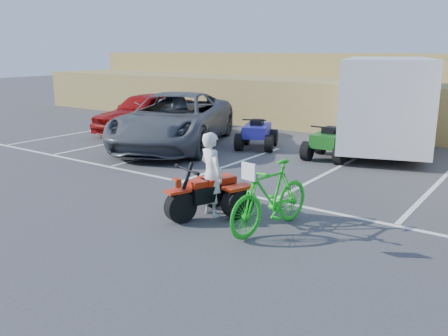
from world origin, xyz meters
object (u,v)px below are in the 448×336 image
Objects in this scene: red_trike_atv at (205,216)px; rider at (211,174)px; quad_atv_green at (329,159)px; red_car at (145,112)px; green_dirt_bike at (270,197)px; grey_pickup at (175,120)px; cargo_trailer at (385,100)px; quad_atv_blue at (257,148)px.

rider is at bearing 90.00° from red_trike_atv.
rider reaches higher than quad_atv_green.
rider is 10.48m from red_car.
green_dirt_bike is 11.60m from red_car.
green_dirt_bike is at bearing -160.91° from rider.
grey_pickup is 3.91× the size of quad_atv_green.
grey_pickup is at bearing -169.57° from quad_atv_green.
cargo_trailer reaches higher than red_trike_atv.
grey_pickup reaches higher than rider.
cargo_trailer reaches higher than green_dirt_bike.
grey_pickup is 7.15m from cargo_trailer.
grey_pickup is at bearing -174.52° from quad_atv_blue.
quad_atv_blue is (-4.17, 6.32, -0.65)m from green_dirt_bike.
rider is 1.03× the size of quad_atv_blue.
rider is 0.25× the size of cargo_trailer.
green_dirt_bike is at bearing -103.06° from cargo_trailer.
green_dirt_bike is 7.60m from quad_atv_blue.
quad_atv_blue is 0.99× the size of quad_atv_green.
quad_atv_blue is (5.43, -0.19, -0.81)m from red_car.
red_trike_atv is at bearing 90.00° from rider.
green_dirt_bike is at bearing -35.78° from red_car.
red_car is at bearing 155.41° from green_dirt_bike.
grey_pickup is 3.26m from red_car.
green_dirt_bike is 8.84m from cargo_trailer.
quad_atv_blue is at bearing 132.97° from green_dirt_bike.
cargo_trailer is (0.71, 8.74, 0.77)m from rider.
red_trike_atv is 0.98× the size of quad_atv_green.
red_car is 5.50m from quad_atv_blue.
quad_atv_blue is (-3.50, -2.44, -1.63)m from cargo_trailer.
green_dirt_bike reaches higher than quad_atv_blue.
green_dirt_bike is (1.38, -0.02, -0.21)m from rider.
red_car is at bearing 160.79° from red_trike_atv.
red_car is 2.85× the size of quad_atv_blue.
quad_atv_green is at bearing -10.21° from grey_pickup.
quad_atv_green reaches higher than red_trike_atv.
cargo_trailer is at bearing 104.97° from red_trike_atv.
quad_atv_blue is at bearing -162.60° from cargo_trailer.
cargo_trailer is 4.57m from quad_atv_blue.
red_car is at bearing 176.68° from cargo_trailer.
cargo_trailer is (8.93, 2.25, 0.82)m from red_car.
red_trike_atv is 0.24× the size of cargo_trailer.
cargo_trailer is at bearing 12.85° from quad_atv_blue.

